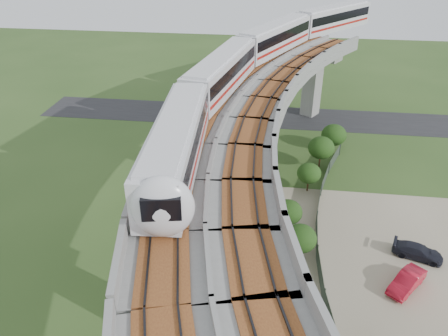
# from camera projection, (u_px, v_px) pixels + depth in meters

# --- Properties ---
(ground) EXTENTS (160.00, 160.00, 0.00)m
(ground) POSITION_uv_depth(u_px,v_px,m) (218.00, 250.00, 38.07)
(ground) COLOR #2D491D
(ground) RESTS_ON ground
(dirt_lot) EXTENTS (18.00, 26.00, 0.04)m
(dirt_lot) POSITION_uv_depth(u_px,v_px,m) (388.00, 281.00, 34.78)
(dirt_lot) COLOR gray
(dirt_lot) RESTS_ON ground
(asphalt_road) EXTENTS (60.00, 8.00, 0.03)m
(asphalt_road) POSITION_uv_depth(u_px,v_px,m) (247.00, 116.00, 63.84)
(asphalt_road) COLOR #232326
(asphalt_road) RESTS_ON ground
(viaduct) EXTENTS (19.58, 73.98, 11.40)m
(viaduct) POSITION_uv_depth(u_px,v_px,m) (267.00, 163.00, 33.12)
(viaduct) COLOR #99968E
(viaduct) RESTS_ON ground
(metro_train) EXTENTS (21.57, 58.59, 3.64)m
(metro_train) POSITION_uv_depth(u_px,v_px,m) (267.00, 56.00, 46.56)
(metro_train) COLOR silver
(metro_train) RESTS_ON ground
(fence) EXTENTS (3.87, 38.73, 1.50)m
(fence) POSITION_uv_depth(u_px,v_px,m) (333.00, 253.00, 36.61)
(fence) COLOR #2D382D
(fence) RESTS_ON ground
(tree_0) EXTENTS (3.07, 3.07, 3.27)m
(tree_0) POSITION_uv_depth(u_px,v_px,m) (334.00, 135.00, 53.67)
(tree_0) COLOR #382314
(tree_0) RESTS_ON ground
(tree_1) EXTENTS (2.97, 2.97, 3.91)m
(tree_1) POSITION_uv_depth(u_px,v_px,m) (321.00, 148.00, 49.19)
(tree_1) COLOR #382314
(tree_1) RESTS_ON ground
(tree_2) EXTENTS (2.51, 2.51, 3.24)m
(tree_2) POSITION_uv_depth(u_px,v_px,m) (309.00, 173.00, 45.23)
(tree_2) COLOR #382314
(tree_2) RESTS_ON ground
(tree_3) EXTENTS (2.61, 2.61, 3.21)m
(tree_3) POSITION_uv_depth(u_px,v_px,m) (288.00, 212.00, 39.39)
(tree_3) COLOR #382314
(tree_3) RESTS_ON ground
(tree_4) EXTENTS (2.72, 2.72, 3.30)m
(tree_4) POSITION_uv_depth(u_px,v_px,m) (300.00, 238.00, 36.11)
(tree_4) COLOR #382314
(tree_4) RESTS_ON ground
(tree_5) EXTENTS (2.51, 2.51, 3.36)m
(tree_5) POSITION_uv_depth(u_px,v_px,m) (304.00, 318.00, 28.77)
(tree_5) COLOR #382314
(tree_5) RESTS_ON ground
(car_red) EXTENTS (3.64, 4.03, 1.33)m
(car_red) POSITION_uv_depth(u_px,v_px,m) (407.00, 281.00, 33.83)
(car_red) COLOR #AC0F22
(car_red) RESTS_ON dirt_lot
(car_dark) EXTENTS (4.40, 2.85, 1.19)m
(car_dark) POSITION_uv_depth(u_px,v_px,m) (418.00, 251.00, 36.96)
(car_dark) COLOR black
(car_dark) RESTS_ON dirt_lot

